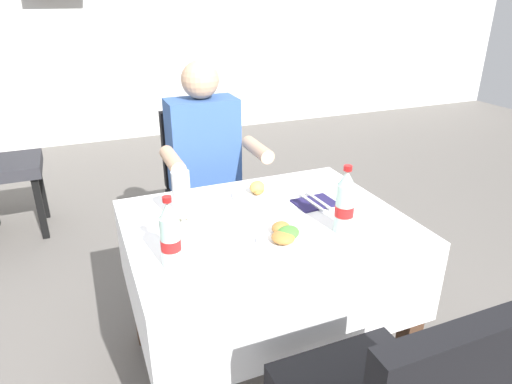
# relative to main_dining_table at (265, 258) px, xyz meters

# --- Properties ---
(main_dining_table) EXTENTS (1.08, 0.84, 0.74)m
(main_dining_table) POSITION_rel_main_dining_table_xyz_m (0.00, 0.00, 0.00)
(main_dining_table) COLOR white
(main_dining_table) RESTS_ON ground
(chair_far_diner_seat) EXTENTS (0.44, 0.50, 0.97)m
(chair_far_diner_seat) POSITION_rel_main_dining_table_xyz_m (-0.00, 0.81, -0.01)
(chair_far_diner_seat) COLOR black
(chair_far_diner_seat) RESTS_ON ground
(seated_diner_far) EXTENTS (0.50, 0.46, 1.26)m
(seated_diner_far) POSITION_rel_main_dining_table_xyz_m (-0.03, 0.70, 0.15)
(seated_diner_far) COLOR #282D42
(seated_diner_far) RESTS_ON ground
(plate_near_camera) EXTENTS (0.22, 0.22, 0.05)m
(plate_near_camera) POSITION_rel_main_dining_table_xyz_m (-0.00, -0.18, 0.20)
(plate_near_camera) COLOR white
(plate_near_camera) RESTS_ON main_dining_table
(plate_far_diner) EXTENTS (0.25, 0.25, 0.07)m
(plate_far_diner) POSITION_rel_main_dining_table_xyz_m (0.07, 0.22, 0.19)
(plate_far_diner) COLOR white
(plate_far_diner) RESTS_ON main_dining_table
(beer_glass_left) EXTENTS (0.07, 0.07, 0.22)m
(beer_glass_left) POSITION_rel_main_dining_table_xyz_m (-0.31, 0.10, 0.28)
(beer_glass_left) COLOR white
(beer_glass_left) RESTS_ON main_dining_table
(cola_bottle_primary) EXTENTS (0.07, 0.07, 0.25)m
(cola_bottle_primary) POSITION_rel_main_dining_table_xyz_m (-0.41, -0.18, 0.28)
(cola_bottle_primary) COLOR silver
(cola_bottle_primary) RESTS_ON main_dining_table
(cola_bottle_secondary) EXTENTS (0.07, 0.07, 0.26)m
(cola_bottle_secondary) POSITION_rel_main_dining_table_xyz_m (0.23, -0.19, 0.29)
(cola_bottle_secondary) COLOR silver
(cola_bottle_secondary) RESTS_ON main_dining_table
(napkin_cutlery_set) EXTENTS (0.18, 0.19, 0.01)m
(napkin_cutlery_set) POSITION_rel_main_dining_table_xyz_m (0.25, 0.06, 0.18)
(napkin_cutlery_set) COLOR #231E4C
(napkin_cutlery_set) RESTS_ON main_dining_table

